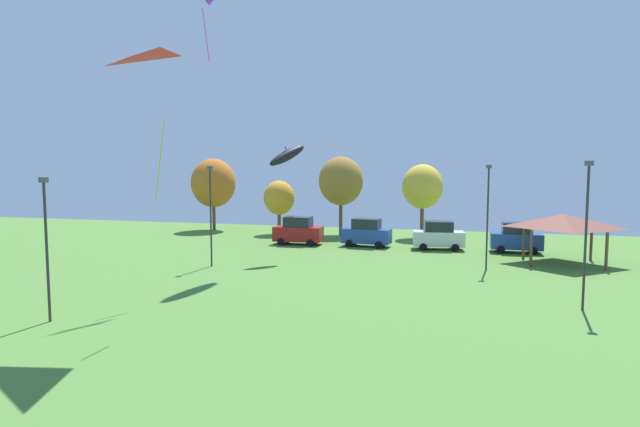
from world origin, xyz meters
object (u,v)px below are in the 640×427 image
object	(u,v)px
parked_car_rightmost_in_row	(516,238)
light_post_3	(211,211)
park_pavilion	(563,221)
treeline_tree_3	(422,187)
treeline_tree_2	(341,181)
light_post_0	(586,228)
parked_car_leftmost	(298,231)
treeline_tree_0	(213,183)
treeline_tree_1	(279,198)
kite_flying_0	(183,87)
light_post_1	(488,212)
light_post_2	(46,241)
parked_car_second_from_left	(366,233)
parked_car_third_from_left	(438,236)
kite_flying_6	(287,155)

from	to	relation	value
parked_car_rightmost_in_row	light_post_3	world-z (taller)	light_post_3
park_pavilion	treeline_tree_3	size ratio (longest dim) A/B	0.83
parked_car_rightmost_in_row	treeline_tree_2	distance (m)	18.42
treeline_tree_2	park_pavilion	bearing A→B (deg)	-30.83
light_post_0	treeline_tree_2	distance (m)	30.12
parked_car_leftmost	parked_car_rightmost_in_row	size ratio (longest dim) A/B	1.11
parked_car_leftmost	treeline_tree_0	world-z (taller)	treeline_tree_0
parked_car_leftmost	treeline_tree_1	bearing A→B (deg)	121.22
treeline_tree_2	treeline_tree_1	bearing A→B (deg)	-171.56
light_post_3	treeline_tree_1	distance (m)	18.20
parked_car_rightmost_in_row	light_post_3	distance (m)	24.60
kite_flying_0	light_post_1	world-z (taller)	kite_flying_0
park_pavilion	treeline_tree_3	bearing A→B (deg)	133.31
parked_car_leftmost	treeline_tree_3	xyz separation A→B (m)	(10.55, 7.55, 3.87)
light_post_1	light_post_2	distance (m)	26.00
treeline_tree_0	parked_car_second_from_left	bearing A→B (deg)	-22.20
parked_car_second_from_left	parked_car_third_from_left	world-z (taller)	parked_car_second_from_left
parked_car_third_from_left	treeline_tree_1	distance (m)	17.96
parked_car_leftmost	light_post_2	distance (m)	25.52
park_pavilion	light_post_1	bearing A→B (deg)	-143.51
treeline_tree_1	parked_car_leftmost	bearing A→B (deg)	-57.22
light_post_3	light_post_1	bearing A→B (deg)	11.24
kite_flying_0	kite_flying_6	world-z (taller)	kite_flying_0
park_pavilion	light_post_0	world-z (taller)	light_post_0
parked_car_third_from_left	park_pavilion	world-z (taller)	park_pavilion
parked_car_third_from_left	light_post_2	xyz separation A→B (m)	(-15.97, -25.54, 2.43)
parked_car_leftmost	treeline_tree_2	distance (m)	8.99
parked_car_third_from_left	treeline_tree_1	bearing A→B (deg)	152.21
parked_car_rightmost_in_row	treeline_tree_0	bearing A→B (deg)	166.20
parked_car_third_from_left	treeline_tree_2	xyz separation A→B (m)	(-10.19, 7.15, 4.43)
kite_flying_6	parked_car_third_from_left	bearing A→B (deg)	33.81
parked_car_second_from_left	parked_car_rightmost_in_row	size ratio (longest dim) A/B	1.10
parked_car_leftmost	kite_flying_6	bearing A→B (deg)	-80.27
parked_car_leftmost	light_post_1	distance (m)	17.93
parked_car_second_from_left	treeline_tree_2	distance (m)	9.30
kite_flying_0	parked_car_leftmost	bearing A→B (deg)	95.27
parked_car_second_from_left	treeline_tree_2	xyz separation A→B (m)	(-3.98, 7.15, 4.41)
light_post_3	treeline_tree_3	world-z (taller)	treeline_tree_3
treeline_tree_1	light_post_2	bearing A→B (deg)	-88.77
parked_car_leftmost	light_post_3	xyz separation A→B (m)	(-2.68, -11.57, 2.69)
light_post_1	treeline_tree_2	bearing A→B (deg)	131.53
light_post_1	treeline_tree_2	world-z (taller)	treeline_tree_2
park_pavilion	light_post_2	distance (m)	32.74
parked_car_rightmost_in_row	light_post_0	size ratio (longest dim) A/B	0.56
kite_flying_0	parked_car_rightmost_in_row	size ratio (longest dim) A/B	1.34
treeline_tree_1	treeline_tree_3	world-z (taller)	treeline_tree_3
light_post_0	light_post_2	bearing A→B (deg)	-160.46
park_pavilion	light_post_1	distance (m)	6.81
parked_car_second_from_left	park_pavilion	world-z (taller)	park_pavilion
treeline_tree_1	treeline_tree_3	xyz separation A→B (m)	(14.78, 0.98, 1.28)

